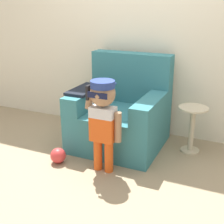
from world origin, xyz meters
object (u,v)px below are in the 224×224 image
armchair (121,115)px  side_table (192,125)px  toy_ball (58,156)px  person_child (103,112)px

armchair → side_table: 0.76m
armchair → side_table: armchair is taller
armchair → toy_ball: armchair is taller
armchair → toy_ball: size_ratio=6.31×
side_table → armchair: bearing=-171.8°
toy_ball → side_table: bearing=34.5°
person_child → toy_ball: person_child is taller
armchair → person_child: 0.67m
side_table → toy_ball: size_ratio=3.22×
side_table → toy_ball: bearing=-145.5°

